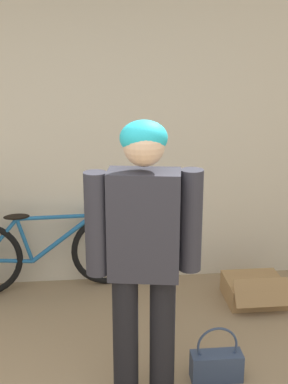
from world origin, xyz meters
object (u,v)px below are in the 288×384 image
object	(u,v)px
handbag	(216,364)
person	(144,246)
bicycle	(47,253)
cardboard_box	(254,290)

from	to	relation	value
handbag	person	bearing A→B (deg)	-163.80
bicycle	cardboard_box	bearing A→B (deg)	-18.74
person	handbag	distance (m)	1.06
person	bicycle	xyz separation A→B (m)	(-0.70, 1.55, -0.68)
handbag	cardboard_box	distance (m)	1.18
bicycle	handbag	distance (m)	1.86
cardboard_box	handbag	bearing A→B (deg)	-118.87
person	handbag	size ratio (longest dim) A/B	4.55
bicycle	handbag	world-z (taller)	bicycle
cardboard_box	person	bearing A→B (deg)	-132.20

